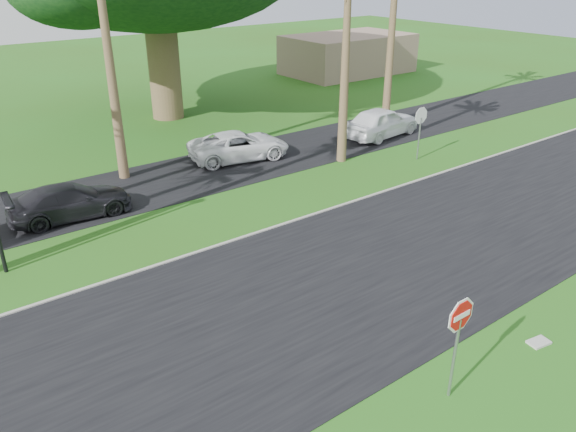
{
  "coord_description": "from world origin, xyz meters",
  "views": [
    {
      "loc": [
        -8.01,
        -8.47,
        8.74
      ],
      "look_at": [
        0.96,
        3.46,
        1.8
      ],
      "focal_mm": 35.0,
      "sensor_mm": 36.0,
      "label": 1
    }
  ],
  "objects_px": {
    "car_dark": "(70,202)",
    "car_pickup": "(382,122)",
    "stop_sign_near": "(459,328)",
    "stop_sign_far": "(421,122)",
    "car_minivan": "(239,146)"
  },
  "relations": [
    {
      "from": "car_pickup",
      "to": "stop_sign_near",
      "type": "bearing_deg",
      "value": 132.48
    },
    {
      "from": "car_dark",
      "to": "car_minivan",
      "type": "bearing_deg",
      "value": -73.41
    },
    {
      "from": "stop_sign_far",
      "to": "car_pickup",
      "type": "relative_size",
      "value": 0.57
    },
    {
      "from": "stop_sign_near",
      "to": "car_dark",
      "type": "bearing_deg",
      "value": 104.29
    },
    {
      "from": "stop_sign_near",
      "to": "car_dark",
      "type": "distance_m",
      "value": 14.73
    },
    {
      "from": "stop_sign_near",
      "to": "car_pickup",
      "type": "height_order",
      "value": "stop_sign_near"
    },
    {
      "from": "car_pickup",
      "to": "stop_sign_far",
      "type": "bearing_deg",
      "value": 154.58
    },
    {
      "from": "car_dark",
      "to": "car_pickup",
      "type": "bearing_deg",
      "value": -84.13
    },
    {
      "from": "stop_sign_near",
      "to": "stop_sign_far",
      "type": "bearing_deg",
      "value": 43.73
    },
    {
      "from": "stop_sign_far",
      "to": "car_dark",
      "type": "height_order",
      "value": "stop_sign_far"
    },
    {
      "from": "stop_sign_far",
      "to": "car_pickup",
      "type": "xyz_separation_m",
      "value": [
        1.24,
        3.61,
        -0.99
      ]
    },
    {
      "from": "car_pickup",
      "to": "car_dark",
      "type": "bearing_deg",
      "value": 84.91
    },
    {
      "from": "car_dark",
      "to": "car_pickup",
      "type": "xyz_separation_m",
      "value": [
        16.36,
        0.38,
        0.16
      ]
    },
    {
      "from": "stop_sign_near",
      "to": "car_pickup",
      "type": "bearing_deg",
      "value": 48.9
    },
    {
      "from": "stop_sign_far",
      "to": "car_pickup",
      "type": "bearing_deg",
      "value": -109.0
    }
  ]
}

